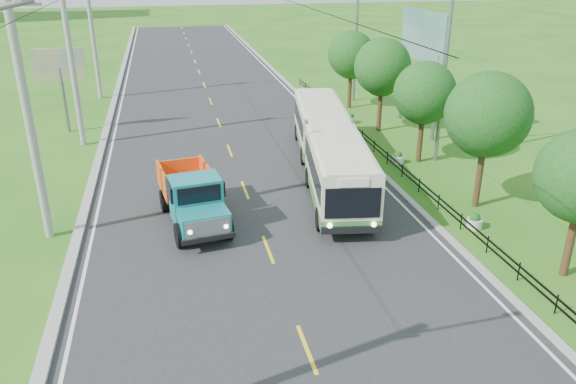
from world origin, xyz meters
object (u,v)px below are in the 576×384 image
object	(u,v)px
billboard_left	(60,70)
dump_truck	(192,194)
planter_near	(474,222)
pole_mid	(72,57)
billboard_right	(422,44)
planter_mid	(398,158)
pole_near	(28,111)
tree_fourth	(424,96)
tree_fifth	(382,69)
tree_third	(487,118)
pole_far	(93,31)
streetlight_far	(354,35)
bus	(329,144)
tree_back	(351,57)
streetlight_mid	(442,70)

from	to	relation	value
billboard_left	dump_truck	size ratio (longest dim) A/B	0.91
planter_near	billboard_left	world-z (taller)	billboard_left
pole_mid	billboard_right	world-z (taller)	pole_mid
planter_mid	billboard_left	xyz separation A→B (m)	(-18.10, 10.00, 3.58)
planter_near	pole_near	bearing A→B (deg)	169.91
tree_fourth	tree_fifth	distance (m)	6.01
planter_mid	billboard_right	world-z (taller)	billboard_right
tree_third	billboard_left	xyz separation A→B (m)	(-19.36, 15.86, -0.12)
pole_far	tree_fifth	bearing A→B (deg)	-35.36
tree_third	billboard_left	bearing A→B (deg)	140.67
pole_mid	streetlight_far	world-z (taller)	pole_mid
bus	tree_fifth	bearing A→B (deg)	61.92
tree_fifth	planter_mid	world-z (taller)	tree_fifth
planter_mid	tree_third	bearing A→B (deg)	-77.90
pole_near	planter_near	xyz separation A→B (m)	(16.86, -3.00, -4.81)
pole_far	tree_third	distance (m)	30.78
tree_fourth	dump_truck	world-z (taller)	tree_fourth
planter_mid	billboard_right	bearing A→B (deg)	58.34
planter_mid	pole_near	bearing A→B (deg)	-163.48
billboard_right	bus	bearing A→B (deg)	-138.21
billboard_right	billboard_left	bearing A→B (deg)	169.60
planter_mid	billboard_left	world-z (taller)	billboard_left
tree_third	billboard_right	world-z (taller)	billboard_right
pole_far	tree_fourth	world-z (taller)	pole_far
tree_back	streetlight_mid	world-z (taller)	streetlight_mid
planter_mid	dump_truck	xyz separation A→B (m)	(-11.19, -5.02, 1.02)
billboard_left	billboard_right	world-z (taller)	billboard_right
pole_mid	streetlight_mid	distance (m)	20.16
streetlight_mid	billboard_left	xyz separation A→B (m)	(-20.14, 10.00, -1.04)
pole_near	tree_fourth	size ratio (longest dim) A/B	1.85
pole_mid	pole_far	world-z (taller)	same
streetlight_mid	billboard_left	size ratio (longest dim) A/B	1.74
pole_near	streetlight_mid	distance (m)	19.56
bus	dump_truck	size ratio (longest dim) A/B	2.59
streetlight_far	billboard_right	size ratio (longest dim) A/B	1.24
bus	tree_back	bearing A→B (deg)	76.58
tree_back	bus	distance (m)	14.46
pole_near	tree_fifth	world-z (taller)	pole_near
tree_fifth	billboard_right	bearing A→B (deg)	-3.30
planter_mid	billboard_right	size ratio (longest dim) A/B	0.09
tree_fifth	bus	bearing A→B (deg)	-127.20
pole_far	planter_near	world-z (taller)	pole_far
pole_near	billboard_right	xyz separation A→B (m)	(20.56, 11.00, 0.25)
planter_near	tree_fourth	bearing A→B (deg)	81.23
tree_back	planter_near	world-z (taller)	tree_back
pole_mid	tree_fifth	xyz separation A→B (m)	(18.12, -0.86, -1.24)
planter_mid	dump_truck	bearing A→B (deg)	-155.85
pole_far	streetlight_mid	world-z (taller)	pole_far
tree_fourth	tree_back	distance (m)	12.00
tree_back	planter_mid	bearing A→B (deg)	-95.91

